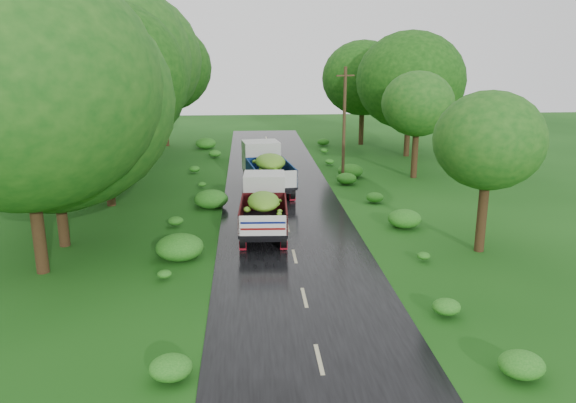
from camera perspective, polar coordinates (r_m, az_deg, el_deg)
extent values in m
plane|color=#12400D|center=(16.16, 3.18, -15.76)|extent=(120.00, 120.00, 0.00)
cube|color=black|center=(20.57, 1.38, -8.57)|extent=(6.50, 80.00, 0.02)
cube|color=#BFB78C|center=(16.15, 3.18, -15.69)|extent=(0.12, 1.60, 0.00)
cube|color=#BFB78C|center=(19.66, 1.67, -9.71)|extent=(0.12, 1.60, 0.00)
cube|color=#BFB78C|center=(23.33, 0.67, -5.58)|extent=(0.12, 1.60, 0.00)
cube|color=#BFB78C|center=(27.09, -0.06, -2.58)|extent=(0.12, 1.60, 0.00)
cube|color=#BFB78C|center=(30.92, -0.60, -0.31)|extent=(0.12, 1.60, 0.00)
cube|color=#BFB78C|center=(34.78, -1.02, 1.45)|extent=(0.12, 1.60, 0.00)
cube|color=#BFB78C|center=(38.67, -1.36, 2.86)|extent=(0.12, 1.60, 0.00)
cube|color=#BFB78C|center=(42.58, -1.63, 4.01)|extent=(0.12, 1.60, 0.00)
cube|color=#BFB78C|center=(46.51, -1.86, 4.97)|extent=(0.12, 1.60, 0.00)
cube|color=#BFB78C|center=(50.45, -2.06, 5.78)|extent=(0.12, 1.60, 0.00)
cube|color=#BFB78C|center=(54.39, -2.22, 6.47)|extent=(0.12, 1.60, 0.00)
cube|color=black|center=(26.04, -2.45, -2.03)|extent=(1.78, 5.14, 0.25)
cylinder|color=black|center=(27.87, -4.19, -1.18)|extent=(0.29, 0.91, 0.90)
cylinder|color=black|center=(27.85, -0.60, -1.16)|extent=(0.29, 0.91, 0.90)
cylinder|color=black|center=(25.02, -4.49, -3.13)|extent=(0.29, 0.91, 0.90)
cylinder|color=black|center=(24.99, -0.48, -3.10)|extent=(0.29, 0.91, 0.90)
cylinder|color=black|center=(24.14, -4.59, -3.82)|extent=(0.29, 0.91, 0.90)
cylinder|color=black|center=(24.11, -0.43, -3.79)|extent=(0.29, 0.91, 0.90)
cube|color=maroon|center=(23.92, -4.62, -4.50)|extent=(0.31, 0.05, 0.41)
cube|color=maroon|center=(23.89, -0.42, -4.48)|extent=(0.31, 0.05, 0.41)
cube|color=silver|center=(27.73, -2.42, 1.15)|extent=(2.06, 1.80, 1.71)
cube|color=black|center=(25.08, -2.49, -2.24)|extent=(2.25, 3.96, 0.14)
cube|color=#430C0F|center=(24.97, -4.79, -1.16)|extent=(0.25, 3.87, 0.86)
cube|color=#430C0F|center=(24.94, -0.20, -1.13)|extent=(0.25, 3.87, 0.86)
cube|color=#430C0F|center=(26.76, -2.44, 0.00)|extent=(2.07, 0.17, 0.86)
cube|color=silver|center=(23.12, -2.56, -2.48)|extent=(2.07, 0.17, 0.86)
ellipsoid|color=#408618|center=(24.79, -2.51, 0.04)|extent=(1.89, 3.33, 0.90)
cube|color=black|center=(33.76, -2.12, 2.12)|extent=(2.49, 5.82, 0.28)
cylinder|color=black|center=(35.62, -4.23, 2.53)|extent=(0.42, 1.03, 1.00)
cylinder|color=black|center=(35.93, -1.16, 2.68)|extent=(0.42, 1.03, 1.00)
cylinder|color=black|center=(32.41, -3.41, 1.27)|extent=(0.42, 1.03, 1.00)
cylinder|color=black|center=(32.75, -0.05, 1.45)|extent=(0.42, 1.03, 1.00)
cylinder|color=black|center=(31.43, -3.12, 0.83)|extent=(0.42, 1.03, 1.00)
cylinder|color=black|center=(31.78, 0.34, 1.01)|extent=(0.42, 1.03, 1.00)
cube|color=maroon|center=(31.16, -3.01, 0.28)|extent=(0.34, 0.09, 0.45)
cube|color=maroon|center=(31.51, 0.48, 0.48)|extent=(0.34, 0.09, 0.45)
cube|color=silver|center=(35.71, -2.77, 4.62)|extent=(2.45, 2.19, 1.90)
cube|color=black|center=(32.70, -1.80, 2.08)|extent=(2.87, 4.58, 0.16)
cube|color=navy|center=(32.40, -3.74, 2.94)|extent=(0.67, 4.28, 0.95)
cube|color=navy|center=(32.79, 0.11, 3.12)|extent=(0.67, 4.28, 0.95)
cube|color=navy|center=(34.62, -2.44, 3.76)|extent=(2.29, 0.40, 0.95)
cube|color=silver|center=(30.55, -1.09, 2.22)|extent=(2.29, 0.40, 0.95)
ellipsoid|color=#408618|center=(32.46, -1.81, 4.07)|extent=(2.41, 3.85, 1.00)
cylinder|color=#382616|center=(35.78, 5.72, 7.66)|extent=(0.26, 0.26, 7.28)
cube|color=#382616|center=(35.50, 5.85, 12.61)|extent=(1.22, 0.56, 0.09)
cylinder|color=black|center=(22.64, -24.66, 2.93)|extent=(0.47, 0.47, 8.06)
ellipsoid|color=#0E3F0C|center=(22.26, -25.54, 10.64)|extent=(4.47, 4.47, 4.02)
cylinder|color=black|center=(25.57, -22.48, 3.40)|extent=(0.45, 0.45, 7.15)
ellipsoid|color=#0E3F0C|center=(25.21, -23.11, 9.45)|extent=(4.53, 4.53, 4.07)
cylinder|color=black|center=(31.55, -18.04, 6.46)|extent=(0.47, 0.47, 7.80)
ellipsoid|color=#0E3F0C|center=(31.27, -18.49, 11.83)|extent=(4.26, 4.26, 3.83)
cylinder|color=black|center=(35.49, -19.21, 7.99)|extent=(0.49, 0.49, 8.69)
ellipsoid|color=#0E3F0C|center=(35.28, -19.69, 13.31)|extent=(4.90, 4.90, 4.41)
cylinder|color=black|center=(39.86, -15.71, 7.88)|extent=(0.45, 0.45, 7.18)
ellipsoid|color=#0E3F0C|center=(39.63, -15.99, 11.79)|extent=(3.33, 3.33, 3.00)
cylinder|color=black|center=(46.56, -16.03, 9.68)|extent=(0.48, 0.48, 8.53)
ellipsoid|color=#0E3F0C|center=(46.39, -16.33, 13.66)|extent=(4.89, 4.89, 4.40)
cylinder|color=black|center=(50.66, -12.45, 9.84)|extent=(0.46, 0.46, 7.69)
ellipsoid|color=#0E3F0C|center=(50.49, -12.64, 13.14)|extent=(4.10, 4.10, 3.69)
cylinder|color=black|center=(24.59, 19.33, 1.16)|extent=(0.41, 0.41, 5.39)
ellipsoid|color=#144E13|center=(24.20, 19.75, 5.87)|extent=(2.99, 2.99, 2.69)
cylinder|color=black|center=(37.99, 12.85, 6.49)|extent=(0.41, 0.41, 5.55)
ellipsoid|color=#144E13|center=(37.74, 13.04, 9.65)|extent=(3.06, 3.06, 2.76)
cylinder|color=black|center=(45.68, 12.14, 8.71)|extent=(0.44, 0.44, 6.76)
ellipsoid|color=#144E13|center=(45.48, 12.32, 11.92)|extent=(4.11, 4.11, 3.70)
cylinder|color=black|center=(50.73, 7.53, 9.48)|extent=(0.44, 0.44, 6.66)
ellipsoid|color=#144E13|center=(50.54, 7.63, 12.34)|extent=(3.80, 3.80, 3.42)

